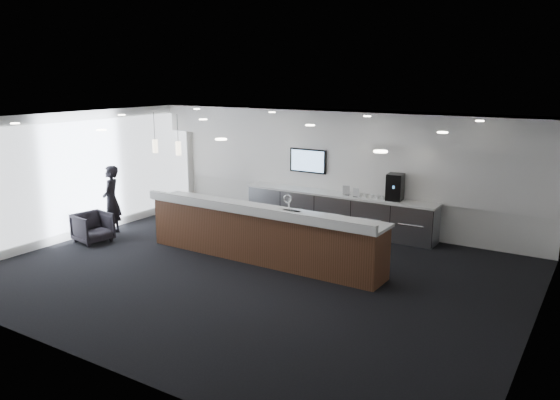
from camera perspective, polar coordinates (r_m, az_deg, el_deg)
The scene contains 24 objects.
ground at distance 10.87m, azimuth -2.63°, elevation -7.67°, with size 10.00×10.00×0.00m, color black.
ceiling at distance 10.20m, azimuth -2.80°, elevation 8.30°, with size 10.00×8.00×0.02m, color black.
back_wall at distance 13.84m, azimuth 6.75°, elevation 3.19°, with size 10.00×0.02×3.00m, color white.
left_wall at distance 13.85m, azimuth -20.00°, elevation 2.50°, with size 0.02×8.00×3.00m, color white.
right_wall at distance 8.71m, azimuth 25.54°, elevation -3.83°, with size 0.02×8.00×3.00m, color white.
soffit_bulkhead at distance 13.29m, azimuth 6.05°, elevation 7.81°, with size 10.00×0.90×0.70m, color white.
alcove_panel at distance 13.80m, azimuth 6.71°, elevation 3.58°, with size 9.80×0.06×1.40m, color white.
window_blinds_wall at distance 13.82m, azimuth -19.90°, elevation 2.49°, with size 0.04×7.36×2.55m, color #A3B6C4.
back_credenza at distance 13.74m, azimuth 6.00°, elevation -1.23°, with size 5.06×0.66×0.95m.
wall_tv at distance 14.19m, azimuth 2.95°, elevation 4.11°, with size 1.05×0.08×0.62m.
pendant_left at distance 12.39m, azimuth -9.83°, elevation 5.46°, with size 0.12×0.12×0.30m, color beige.
pendant_right at distance 12.87m, azimuth -12.17°, elevation 5.63°, with size 0.12×0.12×0.30m, color beige.
ceiling_can_lights at distance 10.21m, azimuth -2.80°, elevation 8.13°, with size 7.00×5.00×0.02m, color silver, non-canonical shape.
service_counter at distance 11.46m, azimuth -1.97°, elevation -3.53°, with size 5.52×0.99×1.49m.
coffee_machine at distance 13.04m, azimuth 11.94°, elevation 1.33°, with size 0.40×0.50×0.63m.
info_sign_left at distance 13.42m, azimuth 6.94°, elevation 1.01°, with size 0.17×0.02×0.24m, color silver.
info_sign_right at distance 13.27m, azimuth 7.95°, elevation 0.79°, with size 0.16×0.02×0.21m, color silver.
armchair at distance 13.47m, azimuth -18.97°, elevation -2.73°, with size 0.74×0.76×0.70m, color black.
lounge_guest at distance 13.85m, azimuth -17.19°, elevation -0.04°, with size 0.62×0.41×1.70m, color black.
cup_0 at distance 13.09m, azimuth 10.75°, elevation 0.25°, with size 0.11×0.11×0.10m, color white.
cup_1 at distance 13.14m, azimuth 10.18°, elevation 0.32°, with size 0.11×0.11×0.10m, color white.
cup_2 at distance 13.19m, azimuth 9.62°, elevation 0.40°, with size 0.11×0.11×0.10m, color white.
cup_3 at distance 13.24m, azimuth 9.06°, elevation 0.47°, with size 0.11×0.11×0.10m, color white.
cup_4 at distance 13.29m, azimuth 8.50°, elevation 0.54°, with size 0.11×0.11×0.10m, color white.
Camera 1 is at (5.80, -8.35, 3.82)m, focal length 35.00 mm.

